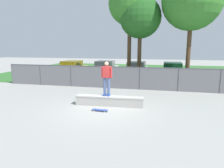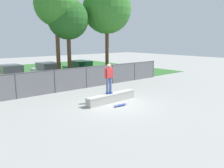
{
  "view_description": "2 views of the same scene",
  "coord_description": "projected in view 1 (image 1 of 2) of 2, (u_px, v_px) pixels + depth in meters",
  "views": [
    {
      "loc": [
        2.65,
        -9.41,
        3.15
      ],
      "look_at": [
        0.34,
        0.58,
        1.21
      ],
      "focal_mm": 32.35,
      "sensor_mm": 36.0,
      "label": 1
    },
    {
      "loc": [
        -8.63,
        -9.72,
        3.76
      ],
      "look_at": [
        -0.21,
        0.23,
        1.23
      ],
      "focal_mm": 37.0,
      "sensor_mm": 36.0,
      "label": 2
    }
  ],
  "objects": [
    {
      "name": "tree_near_left",
      "position": [
        130.0,
        4.0,
        16.11
      ],
      "size": [
        3.44,
        3.44,
        8.19
      ],
      "color": "#513823",
      "rests_on": "ground"
    },
    {
      "name": "grass_strip",
      "position": [
        136.0,
        72.0,
        24.97
      ],
      "size": [
        30.83,
        20.0,
        0.02
      ],
      "primitive_type": "cube",
      "color": "#336B2D",
      "rests_on": "ground"
    },
    {
      "name": "concrete_ledge",
      "position": [
        109.0,
        101.0,
        10.77
      ],
      "size": [
        3.67,
        0.66,
        0.53
      ],
      "color": "#A8A59E",
      "rests_on": "ground"
    },
    {
      "name": "tree_near_right",
      "position": [
        140.0,
        18.0,
        15.89
      ],
      "size": [
        3.29,
        3.29,
        7.02
      ],
      "color": "#513823",
      "rests_on": "ground"
    },
    {
      "name": "car_white",
      "position": [
        105.0,
        69.0,
        20.84
      ],
      "size": [
        2.12,
        4.25,
        1.66
      ],
      "color": "silver",
      "rests_on": "ground"
    },
    {
      "name": "car_green",
      "position": [
        172.0,
        71.0,
        18.84
      ],
      "size": [
        2.12,
        4.25,
        1.66
      ],
      "color": "#1E6638",
      "rests_on": "ground"
    },
    {
      "name": "car_yellow",
      "position": [
        72.0,
        69.0,
        20.91
      ],
      "size": [
        2.12,
        4.25,
        1.66
      ],
      "color": "gold",
      "rests_on": "ground"
    },
    {
      "name": "skateboard",
      "position": [
        100.0,
        110.0,
        9.87
      ],
      "size": [
        0.81,
        0.26,
        0.09
      ],
      "color": "#334CB2",
      "rests_on": "ground"
    },
    {
      "name": "tree_mid",
      "position": [
        192.0,
        0.0,
        14.48
      ],
      "size": [
        4.31,
        4.31,
        8.55
      ],
      "color": "#513823",
      "rests_on": "ground"
    },
    {
      "name": "skateboarder",
      "position": [
        107.0,
        77.0,
        10.63
      ],
      "size": [
        0.6,
        0.3,
        1.82
      ],
      "color": "#2647A5",
      "rests_on": "concrete_ledge"
    },
    {
      "name": "car_silver",
      "position": [
        137.0,
        70.0,
        19.84
      ],
      "size": [
        2.12,
        4.25,
        1.66
      ],
      "color": "#B7BABF",
      "rests_on": "ground"
    },
    {
      "name": "chainlink_fence",
      "position": [
        121.0,
        77.0,
        14.95
      ],
      "size": [
        18.9,
        0.07,
        1.67
      ],
      "color": "#4C4C51",
      "rests_on": "ground"
    },
    {
      "name": "ground_plane",
      "position": [
        103.0,
        109.0,
        10.18
      ],
      "size": [
        80.0,
        80.0,
        0.0
      ],
      "primitive_type": "plane",
      "color": "#9E9E99"
    }
  ]
}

